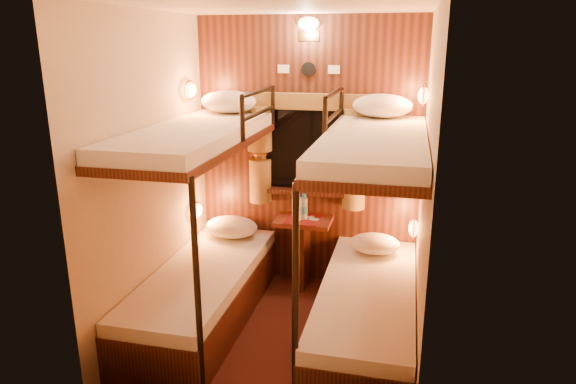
% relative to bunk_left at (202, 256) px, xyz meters
% --- Properties ---
extents(floor, '(2.10, 2.10, 0.00)m').
position_rel_bunk_left_xyz_m(floor, '(0.65, -0.07, -0.56)').
color(floor, '#33130E').
rests_on(floor, ground).
extents(ceiling, '(2.10, 2.10, 0.00)m').
position_rel_bunk_left_xyz_m(ceiling, '(0.65, -0.07, 1.84)').
color(ceiling, silver).
rests_on(ceiling, wall_back).
extents(wall_back, '(2.40, 0.00, 2.40)m').
position_rel_bunk_left_xyz_m(wall_back, '(0.65, 0.98, 0.64)').
color(wall_back, '#C6B293').
rests_on(wall_back, floor).
extents(wall_front, '(2.40, 0.00, 2.40)m').
position_rel_bunk_left_xyz_m(wall_front, '(0.65, -1.12, 0.64)').
color(wall_front, '#C6B293').
rests_on(wall_front, floor).
extents(wall_left, '(0.00, 2.40, 2.40)m').
position_rel_bunk_left_xyz_m(wall_left, '(-0.35, -0.07, 0.64)').
color(wall_left, '#C6B293').
rests_on(wall_left, floor).
extents(wall_right, '(0.00, 2.40, 2.40)m').
position_rel_bunk_left_xyz_m(wall_right, '(1.65, -0.07, 0.64)').
color(wall_right, '#C6B293').
rests_on(wall_right, floor).
extents(back_panel, '(2.00, 0.03, 2.40)m').
position_rel_bunk_left_xyz_m(back_panel, '(0.65, 0.97, 0.64)').
color(back_panel, black).
rests_on(back_panel, floor).
extents(bunk_left, '(0.72, 1.90, 1.82)m').
position_rel_bunk_left_xyz_m(bunk_left, '(0.00, 0.00, 0.00)').
color(bunk_left, black).
rests_on(bunk_left, floor).
extents(bunk_right, '(0.72, 1.90, 1.82)m').
position_rel_bunk_left_xyz_m(bunk_right, '(1.30, 0.00, 0.00)').
color(bunk_right, black).
rests_on(bunk_right, floor).
extents(window, '(1.00, 0.12, 0.79)m').
position_rel_bunk_left_xyz_m(window, '(0.65, 0.94, 0.62)').
color(window, black).
rests_on(window, back_panel).
extents(curtains, '(1.10, 0.22, 1.00)m').
position_rel_bunk_left_xyz_m(curtains, '(0.65, 0.90, 0.71)').
color(curtains, olive).
rests_on(curtains, back_panel).
extents(back_fixtures, '(0.54, 0.09, 0.48)m').
position_rel_bunk_left_xyz_m(back_fixtures, '(0.65, 0.93, 1.69)').
color(back_fixtures, black).
rests_on(back_fixtures, back_panel).
extents(reading_lamps, '(2.00, 0.20, 1.25)m').
position_rel_bunk_left_xyz_m(reading_lamps, '(0.65, 0.63, 0.68)').
color(reading_lamps, orange).
rests_on(reading_lamps, wall_left).
extents(table, '(0.50, 0.34, 0.66)m').
position_rel_bunk_left_xyz_m(table, '(0.65, 0.78, -0.14)').
color(table, '#541A13').
rests_on(table, floor).
extents(bottle_left, '(0.07, 0.07, 0.23)m').
position_rel_bunk_left_xyz_m(bottle_left, '(0.65, 0.78, 0.19)').
color(bottle_left, '#99BFE5').
rests_on(bottle_left, table).
extents(bottle_right, '(0.07, 0.07, 0.24)m').
position_rel_bunk_left_xyz_m(bottle_right, '(0.61, 0.74, 0.20)').
color(bottle_right, '#99BFE5').
rests_on(bottle_right, table).
extents(sachet_a, '(0.10, 0.08, 0.01)m').
position_rel_bunk_left_xyz_m(sachet_a, '(0.74, 0.78, 0.09)').
color(sachet_a, silver).
rests_on(sachet_a, table).
extents(sachet_b, '(0.09, 0.08, 0.01)m').
position_rel_bunk_left_xyz_m(sachet_b, '(0.70, 0.84, 0.09)').
color(sachet_b, silver).
rests_on(sachet_b, table).
extents(pillow_lower_left, '(0.48, 0.35, 0.19)m').
position_rel_bunk_left_xyz_m(pillow_lower_left, '(-0.00, 0.70, -0.01)').
color(pillow_lower_left, silver).
rests_on(pillow_lower_left, bunk_left).
extents(pillow_lower_right, '(0.42, 0.30, 0.17)m').
position_rel_bunk_left_xyz_m(pillow_lower_right, '(1.30, 0.62, -0.02)').
color(pillow_lower_right, silver).
rests_on(pillow_lower_right, bunk_right).
extents(pillow_upper_left, '(0.48, 0.35, 0.19)m').
position_rel_bunk_left_xyz_m(pillow_upper_left, '(-0.00, 0.73, 1.12)').
color(pillow_upper_left, silver).
rests_on(pillow_upper_left, bunk_left).
extents(pillow_upper_right, '(0.48, 0.34, 0.19)m').
position_rel_bunk_left_xyz_m(pillow_upper_right, '(1.30, 0.74, 1.12)').
color(pillow_upper_right, silver).
rests_on(pillow_upper_right, bunk_right).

